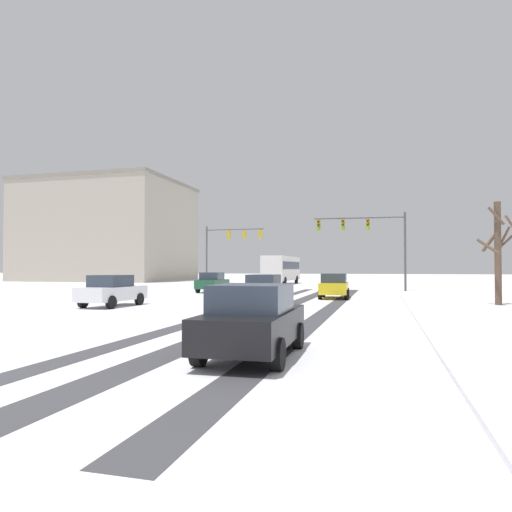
# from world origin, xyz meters

# --- Properties ---
(wheel_track_left_lane) EXTENTS (0.80, 38.92, 0.01)m
(wheel_track_left_lane) POSITION_xyz_m (5.87, 17.69, 0.00)
(wheel_track_left_lane) COLOR #424247
(wheel_track_left_lane) RESTS_ON ground
(wheel_track_right_lane) EXTENTS (0.92, 38.92, 0.01)m
(wheel_track_right_lane) POSITION_xyz_m (3.55, 17.69, 0.00)
(wheel_track_right_lane) COLOR #424247
(wheel_track_right_lane) RESTS_ON ground
(wheel_track_center) EXTENTS (0.77, 38.92, 0.01)m
(wheel_track_center) POSITION_xyz_m (1.76, 17.69, 0.00)
(wheel_track_center) COLOR #424247
(wheel_track_center) RESTS_ON ground
(sidewalk_kerb_right) EXTENTS (4.00, 38.92, 0.12)m
(sidewalk_kerb_right) POSITION_xyz_m (11.51, 15.92, 0.06)
(sidewalk_kerb_right) COLOR white
(sidewalk_kerb_right) RESTS_ON ground
(traffic_signal_far_left) EXTENTS (6.52, 0.48, 6.50)m
(traffic_signal_far_left) POSITION_xyz_m (-7.52, 41.33, 4.81)
(traffic_signal_far_left) COLOR #47474C
(traffic_signal_far_left) RESTS_ON ground
(traffic_signal_near_right) EXTENTS (7.37, 0.81, 6.50)m
(traffic_signal_near_right) POSITION_xyz_m (7.17, 33.17, 4.83)
(traffic_signal_near_right) COLOR #47474C
(traffic_signal_near_right) RESTS_ON ground
(car_dark_green_lead) EXTENTS (1.97, 4.17, 1.62)m
(car_dark_green_lead) POSITION_xyz_m (-5.11, 29.90, 0.82)
(car_dark_green_lead) COLOR #194C2D
(car_dark_green_lead) RESTS_ON ground
(car_yellow_cab_second) EXTENTS (1.96, 4.16, 1.62)m
(car_yellow_cab_second) POSITION_xyz_m (5.29, 24.75, 0.82)
(car_yellow_cab_second) COLOR yellow
(car_yellow_cab_second) RESTS_ON ground
(car_grey_third) EXTENTS (1.84, 4.10, 1.62)m
(car_grey_third) POSITION_xyz_m (2.00, 19.15, 0.82)
(car_grey_third) COLOR slate
(car_grey_third) RESTS_ON ground
(car_white_fourth) EXTENTS (1.95, 4.16, 1.62)m
(car_white_fourth) POSITION_xyz_m (-5.13, 15.36, 0.82)
(car_white_fourth) COLOR silver
(car_white_fourth) RESTS_ON ground
(car_black_fifth) EXTENTS (1.91, 4.14, 1.62)m
(car_black_fifth) POSITION_xyz_m (5.54, 4.26, 0.82)
(car_black_fifth) COLOR black
(car_black_fifth) RESTS_ON ground
(bus_oncoming) EXTENTS (2.75, 11.02, 3.38)m
(bus_oncoming) POSITION_xyz_m (-3.60, 49.91, 1.99)
(bus_oncoming) COLOR silver
(bus_oncoming) RESTS_ON ground
(bare_tree_sidewalk_mid) EXTENTS (2.10, 1.88, 5.55)m
(bare_tree_sidewalk_mid) POSITION_xyz_m (14.32, 21.64, 2.97)
(bare_tree_sidewalk_mid) COLOR brown
(bare_tree_sidewalk_mid) RESTS_ON ground
(office_building_far_left_block) EXTENTS (23.23, 18.93, 15.45)m
(office_building_far_left_block) POSITION_xyz_m (-33.66, 58.96, 7.73)
(office_building_far_left_block) COLOR #A89E8E
(office_building_far_left_block) RESTS_ON ground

